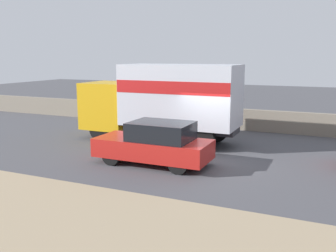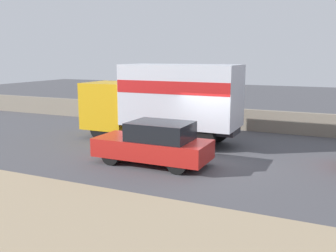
# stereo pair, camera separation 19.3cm
# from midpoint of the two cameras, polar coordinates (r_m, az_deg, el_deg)

# --- Properties ---
(ground_plane) EXTENTS (80.00, 80.00, 0.00)m
(ground_plane) POSITION_cam_midpoint_polar(r_m,az_deg,el_deg) (14.70, 4.20, -5.26)
(ground_plane) COLOR #47474C
(dirt_shoulder_foreground) EXTENTS (60.00, 5.39, 0.04)m
(dirt_shoulder_foreground) POSITION_cam_midpoint_polar(r_m,az_deg,el_deg) (8.95, -11.48, -16.09)
(dirt_shoulder_foreground) COLOR #9E896B
(dirt_shoulder_foreground) RESTS_ON ground_plane
(stone_wall_backdrop) EXTENTS (60.00, 0.35, 1.16)m
(stone_wall_backdrop) POSITION_cam_midpoint_polar(r_m,az_deg,el_deg) (21.02, 10.57, 1.02)
(stone_wall_backdrop) COLOR gray
(stone_wall_backdrop) RESTS_ON ground_plane
(box_truck) EXTENTS (7.58, 2.44, 3.65)m
(box_truck) POSITION_cam_midpoint_polar(r_m,az_deg,el_deg) (17.47, -0.86, 4.25)
(box_truck) COLOR gold
(box_truck) RESTS_ON ground_plane
(car_hatchback) EXTENTS (4.34, 1.79, 1.63)m
(car_hatchback) POSITION_cam_midpoint_polar(r_m,az_deg,el_deg) (13.98, -2.35, -2.66)
(car_hatchback) COLOR #B21E19
(car_hatchback) RESTS_ON ground_plane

